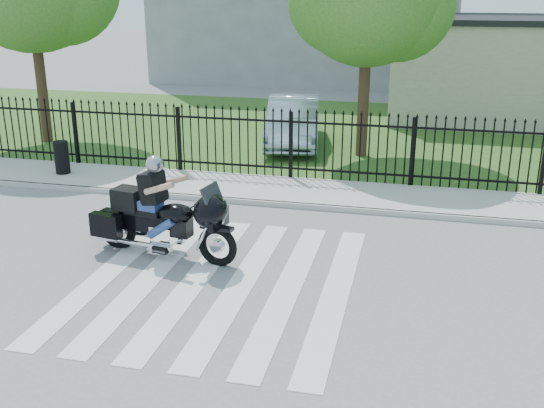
# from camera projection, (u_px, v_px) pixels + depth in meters

# --- Properties ---
(ground) EXTENTS (120.00, 120.00, 0.00)m
(ground) POSITION_uv_depth(u_px,v_px,m) (219.00, 281.00, 10.82)
(ground) COLOR slate
(ground) RESTS_ON ground
(crosswalk) EXTENTS (5.00, 5.50, 0.01)m
(crosswalk) POSITION_uv_depth(u_px,v_px,m) (219.00, 281.00, 10.81)
(crosswalk) COLOR silver
(crosswalk) RESTS_ON ground
(sidewalk) EXTENTS (40.00, 2.00, 0.12)m
(sidewalk) POSITION_uv_depth(u_px,v_px,m) (282.00, 191.00, 15.40)
(sidewalk) COLOR #ADAAA3
(sidewalk) RESTS_ON ground
(curb) EXTENTS (40.00, 0.12, 0.12)m
(curb) POSITION_uv_depth(u_px,v_px,m) (273.00, 204.00, 14.48)
(curb) COLOR #ADAAA3
(curb) RESTS_ON ground
(grass_strip) EXTENTS (40.00, 12.00, 0.02)m
(grass_strip) POSITION_uv_depth(u_px,v_px,m) (326.00, 131.00, 21.85)
(grass_strip) COLOR #2C501B
(grass_strip) RESTS_ON ground
(iron_fence) EXTENTS (26.00, 0.04, 1.80)m
(iron_fence) POSITION_uv_depth(u_px,v_px,m) (291.00, 147.00, 16.04)
(iron_fence) COLOR black
(iron_fence) RESTS_ON ground
(building_low) EXTENTS (10.00, 6.00, 3.50)m
(building_low) POSITION_uv_depth(u_px,v_px,m) (532.00, 72.00, 23.44)
(building_low) COLOR beige
(building_low) RESTS_ON ground
(building_low_roof) EXTENTS (10.20, 6.20, 0.20)m
(building_low_roof) POSITION_uv_depth(u_px,v_px,m) (539.00, 20.00, 22.84)
(building_low_roof) COLOR black
(building_low_roof) RESTS_ON building_low
(motorcycle_rider) EXTENTS (2.93, 1.27, 1.95)m
(motorcycle_rider) POSITION_uv_depth(u_px,v_px,m) (160.00, 215.00, 11.64)
(motorcycle_rider) COLOR black
(motorcycle_rider) RESTS_ON ground
(parked_car) EXTENTS (2.24, 4.65, 1.47)m
(parked_car) POSITION_uv_depth(u_px,v_px,m) (293.00, 121.00, 19.79)
(parked_car) COLOR #9EB5C7
(parked_car) RESTS_ON grass_strip
(litter_bin) EXTENTS (0.49, 0.49, 0.85)m
(litter_bin) POSITION_uv_depth(u_px,v_px,m) (62.00, 157.00, 16.49)
(litter_bin) COLOR black
(litter_bin) RESTS_ON sidewalk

